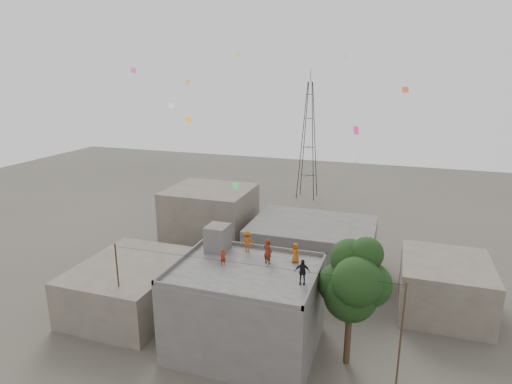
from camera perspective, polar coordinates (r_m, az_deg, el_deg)
ground at (r=33.31m, az=-1.36°, el=-19.84°), size 140.00×140.00×0.00m
main_building at (r=31.64m, az=-1.39°, el=-15.33°), size 10.00×8.00×6.10m
parapet at (r=30.12m, az=-1.43°, el=-10.10°), size 10.00×8.00×0.30m
stair_head_box at (r=33.09m, az=-5.14°, el=-6.12°), size 1.60×1.80×2.00m
neighbor_west at (r=38.32m, az=-16.32°, el=-11.94°), size 8.00×10.00×4.00m
neighbor_north at (r=43.54m, az=7.46°, el=-7.26°), size 12.00×9.00×5.00m
neighbor_northwest at (r=48.43m, az=-6.10°, el=-3.56°), size 9.00×8.00×7.00m
neighbor_east at (r=39.67m, az=23.83°, el=-11.39°), size 7.00×8.00×4.40m
tree at (r=29.30m, az=12.95°, el=-11.62°), size 4.90×4.60×9.10m
utility_line at (r=30.09m, az=-1.31°, el=-15.38°), size 20.12×0.62×7.40m
transmission_tower at (r=67.62m, az=7.01°, el=6.76°), size 2.97×2.97×20.01m
person_red_adult at (r=30.76m, az=1.55°, el=-7.94°), size 0.79×0.66×1.86m
person_orange_child at (r=31.12m, az=5.26°, el=-8.08°), size 0.86×0.74×1.49m
person_dark_child at (r=31.56m, az=1.65°, el=-7.80°), size 0.82×0.84×1.36m
person_dark_adult at (r=28.16m, az=6.19°, el=-10.53°), size 1.05×0.57×1.71m
person_orange_adult at (r=32.78m, az=-1.19°, el=-6.59°), size 1.24×1.00×1.67m
person_red_child at (r=30.74m, az=-4.41°, el=-8.66°), size 0.52×0.52×1.22m
kites at (r=34.04m, az=1.35°, el=10.64°), size 20.85×14.83×10.08m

